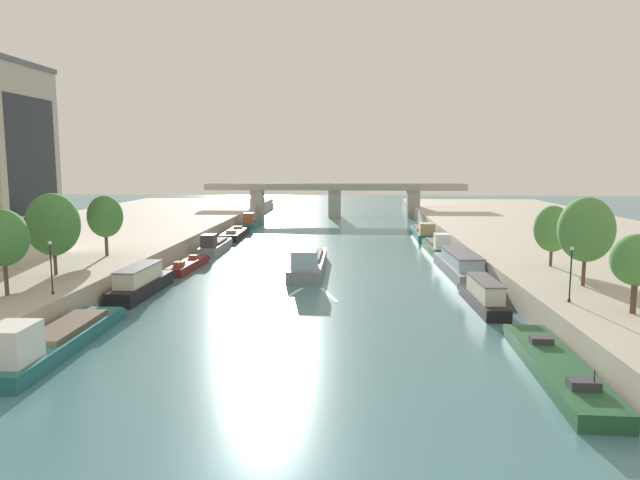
% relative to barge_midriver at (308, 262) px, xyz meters
% --- Properties ---
extents(ground_plane, '(400.00, 400.00, 0.00)m').
position_rel_barge_midriver_xyz_m(ground_plane, '(1.11, -44.40, -1.01)').
color(ground_plane, teal).
extents(quay_left, '(36.00, 170.00, 2.47)m').
position_rel_barge_midriver_xyz_m(quay_left, '(-34.95, 10.60, 0.23)').
color(quay_left, '#B7AD9E').
rests_on(quay_left, ground).
extents(quay_right, '(36.00, 170.00, 2.47)m').
position_rel_barge_midriver_xyz_m(quay_right, '(37.17, 10.60, 0.23)').
color(quay_right, '#B7AD9E').
rests_on(quay_right, ground).
extents(barge_midriver, '(3.63, 18.67, 3.29)m').
position_rel_barge_midriver_xyz_m(barge_midriver, '(0.00, 0.00, 0.00)').
color(barge_midriver, gray).
rests_on(barge_midriver, ground).
extents(wake_behind_barge, '(5.60, 5.87, 0.03)m').
position_rel_barge_midriver_xyz_m(wake_behind_barge, '(1.11, -12.54, -0.99)').
color(wake_behind_barge, silver).
rests_on(wake_behind_barge, ground).
extents(moored_boat_left_near, '(3.55, 16.74, 3.28)m').
position_rel_barge_midriver_xyz_m(moored_boat_left_near, '(-14.88, -30.99, -0.06)').
color(moored_boat_left_near, '#23666B').
rests_on(moored_boat_left_near, ground).
extents(moored_boat_left_gap_after, '(2.72, 12.58, 2.93)m').
position_rel_barge_midriver_xyz_m(moored_boat_left_gap_after, '(-15.13, -13.48, 0.21)').
color(moored_boat_left_gap_after, black).
rests_on(moored_boat_left_gap_after, ground).
extents(moored_boat_left_midway, '(2.40, 11.50, 2.11)m').
position_rel_barge_midriver_xyz_m(moored_boat_left_midway, '(-14.36, -0.06, -0.47)').
color(moored_boat_left_midway, maroon).
rests_on(moored_boat_left_midway, ground).
extents(moored_boat_left_second, '(2.61, 12.77, 2.95)m').
position_rel_barge_midriver_xyz_m(moored_boat_left_second, '(-14.37, 13.76, -0.11)').
color(moored_boat_left_second, gray).
rests_on(moored_boat_left_second, ground).
extents(moored_boat_left_upstream, '(3.28, 14.76, 2.31)m').
position_rel_barge_midriver_xyz_m(moored_boat_left_upstream, '(-14.61, 29.68, -0.38)').
color(moored_boat_left_upstream, black).
rests_on(moored_boat_left_upstream, ground).
extents(moored_boat_left_downstream, '(2.35, 12.65, 3.10)m').
position_rel_barge_midriver_xyz_m(moored_boat_left_downstream, '(-14.49, 45.54, -0.11)').
color(moored_boat_left_downstream, '#23666B').
rests_on(moored_boat_left_downstream, ground).
extents(moored_boat_right_upstream, '(3.39, 16.50, 2.06)m').
position_rel_barge_midriver_xyz_m(moored_boat_right_upstream, '(17.44, -33.02, -0.50)').
color(moored_boat_right_upstream, '#235633').
rests_on(moored_boat_right_upstream, ground).
extents(moored_boat_right_second, '(2.39, 11.59, 2.63)m').
position_rel_barge_midriver_xyz_m(moored_boat_right_second, '(16.70, -16.67, 0.08)').
color(moored_boat_right_second, black).
rests_on(moored_boat_right_second, ground).
extents(moored_boat_right_end, '(3.78, 16.96, 2.75)m').
position_rel_barge_midriver_xyz_m(moored_boat_right_end, '(17.37, -1.75, 0.15)').
color(moored_boat_right_end, gray).
rests_on(moored_boat_right_end, ground).
extents(moored_boat_right_midway, '(2.76, 13.24, 3.18)m').
position_rel_barge_midriver_xyz_m(moored_boat_right_midway, '(17.12, 14.39, -0.05)').
color(moored_boat_right_midway, '#235633').
rests_on(moored_boat_right_midway, ground).
extents(moored_boat_right_near, '(3.39, 16.86, 3.00)m').
position_rel_barge_midriver_xyz_m(moored_boat_right_near, '(17.19, 30.94, -0.08)').
color(moored_boat_right_near, '#23666B').
rests_on(moored_boat_right_near, ground).
extents(tree_left_far, '(3.74, 3.74, 6.69)m').
position_rel_barge_midriver_xyz_m(tree_left_far, '(-21.62, -24.65, 5.94)').
color(tree_left_far, brown).
rests_on(tree_left_far, quay_left).
extents(tree_left_by_lamp, '(4.75, 4.75, 7.49)m').
position_rel_barge_midriver_xyz_m(tree_left_by_lamp, '(-21.97, -16.43, 6.11)').
color(tree_left_by_lamp, brown).
rests_on(tree_left_by_lamp, quay_left).
extents(tree_left_distant, '(3.79, 3.79, 6.64)m').
position_rel_barge_midriver_xyz_m(tree_left_distant, '(-21.82, -5.54, 5.80)').
color(tree_left_distant, brown).
rests_on(tree_left_distant, quay_left).
extents(tree_right_nearest, '(3.39, 3.39, 5.47)m').
position_rel_barge_midriver_xyz_m(tree_right_nearest, '(24.32, -27.60, 5.14)').
color(tree_right_nearest, brown).
rests_on(tree_right_nearest, quay_right).
extents(tree_right_end_of_row, '(4.51, 4.51, 7.41)m').
position_rel_barge_midriver_xyz_m(tree_right_end_of_row, '(24.40, -18.69, 6.18)').
color(tree_right_end_of_row, brown).
rests_on(tree_right_end_of_row, quay_right).
extents(tree_right_second, '(3.58, 3.58, 6.03)m').
position_rel_barge_midriver_xyz_m(tree_right_second, '(24.82, -9.40, 5.20)').
color(tree_right_second, brown).
rests_on(tree_right_second, quay_right).
extents(lamppost_left_bank, '(0.28, 0.28, 4.19)m').
position_rel_barge_midriver_xyz_m(lamppost_left_bank, '(-18.25, -24.14, 3.77)').
color(lamppost_left_bank, black).
rests_on(lamppost_left_bank, quay_left).
extents(lamppost_right_bank, '(0.28, 0.28, 4.14)m').
position_rel_barge_midriver_xyz_m(lamppost_right_bank, '(21.18, -24.53, 3.74)').
color(lamppost_right_bank, black).
rests_on(lamppost_right_bank, quay_right).
extents(bridge_far, '(60.12, 4.40, 7.72)m').
position_rel_barge_midriver_xyz_m(bridge_far, '(1.11, 67.50, 3.89)').
color(bridge_far, '#9E998E').
rests_on(bridge_far, ground).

